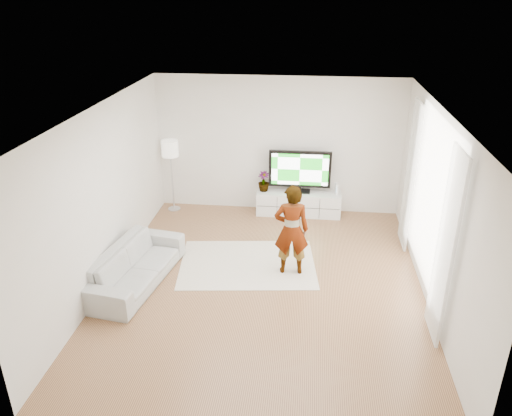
# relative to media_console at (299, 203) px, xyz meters

# --- Properties ---
(floor) EXTENTS (6.00, 6.00, 0.00)m
(floor) POSITION_rel_media_console_xyz_m (-0.46, -2.76, -0.24)
(floor) COLOR #AE7B4E
(floor) RESTS_ON ground
(ceiling) EXTENTS (6.00, 6.00, 0.00)m
(ceiling) POSITION_rel_media_console_xyz_m (-0.46, -2.76, 2.56)
(ceiling) COLOR white
(ceiling) RESTS_ON wall_back
(wall_left) EXTENTS (0.02, 6.00, 2.80)m
(wall_left) POSITION_rel_media_console_xyz_m (-2.96, -2.76, 1.16)
(wall_left) COLOR silver
(wall_left) RESTS_ON floor
(wall_right) EXTENTS (0.02, 6.00, 2.80)m
(wall_right) POSITION_rel_media_console_xyz_m (2.04, -2.76, 1.16)
(wall_right) COLOR silver
(wall_right) RESTS_ON floor
(wall_back) EXTENTS (5.00, 0.02, 2.80)m
(wall_back) POSITION_rel_media_console_xyz_m (-0.46, 0.24, 1.16)
(wall_back) COLOR silver
(wall_back) RESTS_ON floor
(wall_front) EXTENTS (5.00, 0.02, 2.80)m
(wall_front) POSITION_rel_media_console_xyz_m (-0.46, -5.76, 1.16)
(wall_front) COLOR silver
(wall_front) RESTS_ON floor
(window) EXTENTS (0.01, 2.60, 2.50)m
(window) POSITION_rel_media_console_xyz_m (2.02, -2.46, 1.21)
(window) COLOR white
(window) RESTS_ON wall_right
(curtain_near) EXTENTS (0.04, 0.70, 2.60)m
(curtain_near) POSITION_rel_media_console_xyz_m (1.94, -3.76, 1.11)
(curtain_near) COLOR white
(curtain_near) RESTS_ON floor
(curtain_far) EXTENTS (0.04, 0.70, 2.60)m
(curtain_far) POSITION_rel_media_console_xyz_m (1.94, -1.16, 1.11)
(curtain_far) COLOR white
(curtain_far) RESTS_ON floor
(media_console) EXTENTS (1.73, 0.49, 0.49)m
(media_console) POSITION_rel_media_console_xyz_m (0.00, 0.00, 0.00)
(media_console) COLOR silver
(media_console) RESTS_ON floor
(television) EXTENTS (1.26, 0.25, 0.88)m
(television) POSITION_rel_media_console_xyz_m (0.00, 0.03, 0.72)
(television) COLOR black
(television) RESTS_ON media_console
(game_console) EXTENTS (0.07, 0.16, 0.21)m
(game_console) POSITION_rel_media_console_xyz_m (0.76, -0.00, 0.35)
(game_console) COLOR white
(game_console) RESTS_ON media_console
(potted_plant) EXTENTS (0.25, 0.25, 0.41)m
(potted_plant) POSITION_rel_media_console_xyz_m (-0.73, 0.00, 0.45)
(potted_plant) COLOR #3F7238
(potted_plant) RESTS_ON media_console
(rug) EXTENTS (2.47, 1.91, 0.01)m
(rug) POSITION_rel_media_console_xyz_m (-0.79, -2.17, -0.24)
(rug) COLOR beige
(rug) RESTS_ON floor
(player) EXTENTS (0.59, 0.42, 1.55)m
(player) POSITION_rel_media_console_xyz_m (-0.05, -2.34, 0.54)
(player) COLOR #334772
(player) RESTS_ON rug
(sofa) EXTENTS (1.14, 2.20, 0.61)m
(sofa) POSITION_rel_media_console_xyz_m (-2.50, -2.93, 0.06)
(sofa) COLOR #B3B3AE
(sofa) RESTS_ON floor
(floor_lamp) EXTENTS (0.34, 0.34, 1.52)m
(floor_lamp) POSITION_rel_media_console_xyz_m (-2.65, -0.06, 1.04)
(floor_lamp) COLOR silver
(floor_lamp) RESTS_ON floor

